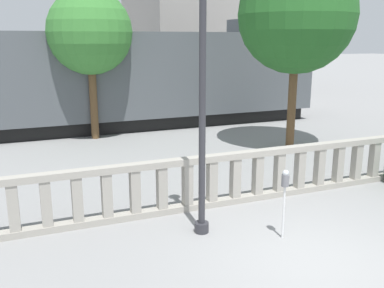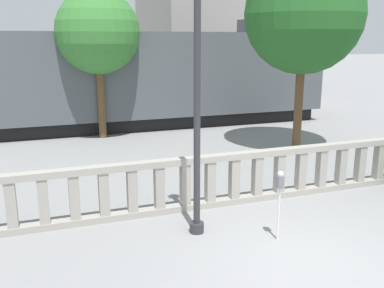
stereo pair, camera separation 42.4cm
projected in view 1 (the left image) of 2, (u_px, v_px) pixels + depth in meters
ground_plane at (315, 262)px, 7.21m from camera, size 160.00×160.00×0.00m
balustrade at (235, 178)px, 9.68m from camera, size 13.83×0.24×1.19m
lamppost at (202, 91)px, 7.67m from camera, size 0.28×0.28×5.24m
parking_meter at (285, 186)px, 7.85m from camera, size 0.14×0.14×1.34m
train_far at (63, 59)px, 34.86m from camera, size 21.06×2.75×4.45m
building_block at (203, 18)px, 29.07m from camera, size 9.08×9.02×10.10m
tree_left at (297, 15)px, 13.79m from camera, size 3.81×3.81×6.33m
tree_right at (90, 33)px, 15.25m from camera, size 3.03×3.03×5.41m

